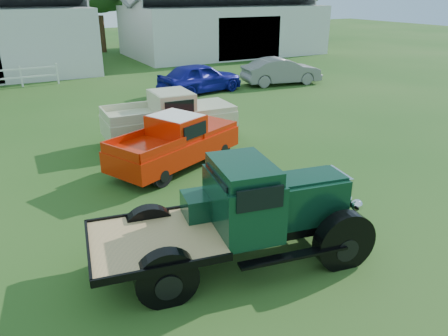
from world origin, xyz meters
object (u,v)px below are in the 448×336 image
white_pickup (170,117)px  misc_car_grey (281,71)px  misc_car_blue (200,78)px  red_pickup (175,141)px  vintage_flatbed (237,214)px

white_pickup → misc_car_grey: white_pickup is taller
misc_car_blue → misc_car_grey: 5.23m
red_pickup → white_pickup: white_pickup is taller
vintage_flatbed → misc_car_grey: size_ratio=1.18×
white_pickup → misc_car_grey: 11.86m
red_pickup → misc_car_grey: (10.58, 9.23, -0.08)m
misc_car_grey → vintage_flatbed: bearing=151.8°
vintage_flatbed → white_pickup: vintage_flatbed is taller
vintage_flatbed → misc_car_grey: vintage_flatbed is taller
white_pickup → misc_car_blue: size_ratio=1.04×
red_pickup → white_pickup: size_ratio=0.94×
misc_car_blue → misc_car_grey: misc_car_blue is taller
white_pickup → misc_car_grey: (9.76, 6.73, -0.14)m
red_pickup → misc_car_grey: 14.04m
misc_car_grey → red_pickup: bearing=140.8°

